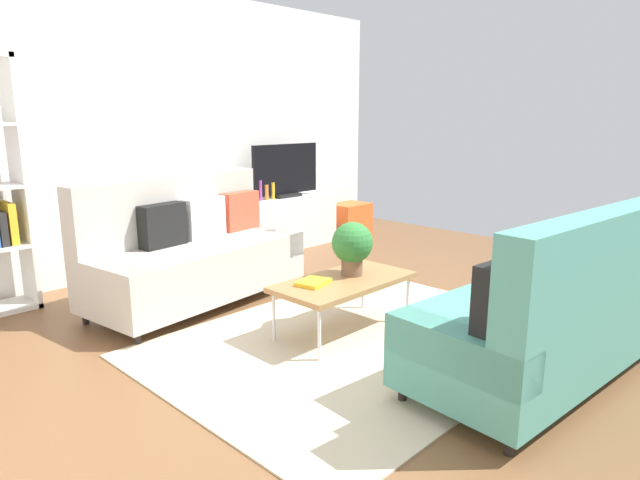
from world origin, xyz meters
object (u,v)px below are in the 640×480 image
(coffee_table, at_px, (344,283))
(bottle_1, at_px, (266,192))
(couch_green, at_px, (549,314))
(potted_plant, at_px, (352,245))
(vase_0, at_px, (245,195))
(bottle_0, at_px, (260,190))
(tv_console, at_px, (285,222))
(bottle_2, at_px, (273,191))
(couch_beige, at_px, (192,252))
(tv, at_px, (286,171))
(storage_trunk, at_px, (350,219))
(table_book_0, at_px, (313,282))

(coffee_table, relative_size, bottle_1, 6.11)
(couch_green, relative_size, potted_plant, 4.77)
(couch_green, relative_size, vase_0, 12.40)
(bottle_0, distance_m, bottle_1, 0.09)
(coffee_table, height_order, tv_console, tv_console)
(tv_console, bearing_deg, potted_plant, -121.28)
(tv_console, bearing_deg, bottle_2, -169.97)
(couch_beige, relative_size, bottle_0, 8.31)
(bottle_0, bearing_deg, tv_console, 5.45)
(coffee_table, bearing_deg, couch_green, -78.80)
(tv, distance_m, vase_0, 0.63)
(bottle_0, height_order, bottle_1, bottle_0)
(tv, xyz_separation_m, storage_trunk, (1.10, -0.08, -0.73))
(tv_console, relative_size, potted_plant, 3.40)
(couch_beige, distance_m, tv_console, 2.17)
(coffee_table, xyz_separation_m, bottle_2, (1.33, 2.33, 0.35))
(coffee_table, bearing_deg, couch_beige, 105.57)
(potted_plant, bearing_deg, coffee_table, -163.83)
(storage_trunk, height_order, bottle_0, bottle_0)
(tv, bearing_deg, table_book_0, -128.31)
(storage_trunk, height_order, bottle_2, bottle_2)
(couch_beige, xyz_separation_m, bottle_2, (1.72, 0.91, 0.29))
(couch_beige, height_order, tv, tv)
(coffee_table, distance_m, table_book_0, 0.26)
(potted_plant, bearing_deg, bottle_0, 66.46)
(couch_beige, distance_m, bottle_0, 1.81)
(coffee_table, relative_size, potted_plant, 2.67)
(couch_green, distance_m, storage_trunk, 4.39)
(potted_plant, bearing_deg, bottle_2, 62.55)
(couch_beige, distance_m, potted_plant, 1.50)
(tv_console, height_order, bottle_2, bottle_2)
(storage_trunk, bearing_deg, bottle_2, 177.41)
(storage_trunk, distance_m, bottle_0, 1.61)
(bottle_2, bearing_deg, tv_console, 10.03)
(couch_beige, distance_m, bottle_2, 1.97)
(tv, bearing_deg, vase_0, 173.12)
(vase_0, xyz_separation_m, bottle_1, (0.25, -0.09, 0.01))
(table_book_0, bearing_deg, coffee_table, -17.52)
(coffee_table, relative_size, storage_trunk, 2.12)
(tv_console, distance_m, bottle_1, 0.53)
(couch_beige, distance_m, couch_green, 2.92)
(bottle_0, relative_size, bottle_2, 1.21)
(tv, xyz_separation_m, bottle_2, (-0.23, -0.02, -0.21))
(bottle_0, relative_size, bottle_1, 1.33)
(bottle_2, bearing_deg, couch_beige, -152.13)
(storage_trunk, distance_m, table_book_0, 3.64)
(tv, relative_size, bottle_1, 5.55)
(coffee_table, distance_m, potted_plant, 0.30)
(potted_plant, relative_size, vase_0, 2.60)
(couch_beige, xyz_separation_m, tv_console, (1.95, 0.95, -0.13))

